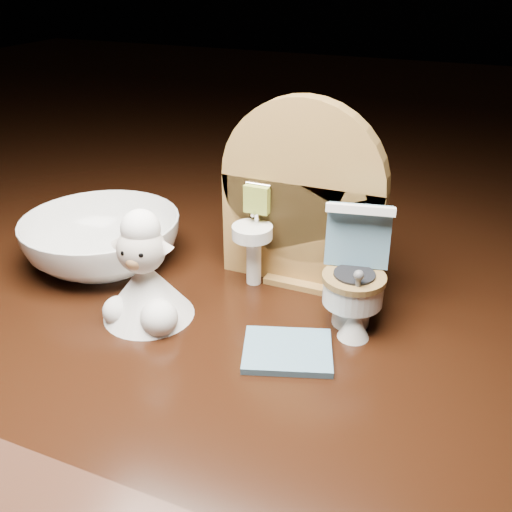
{
  "coord_description": "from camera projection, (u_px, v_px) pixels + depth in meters",
  "views": [
    {
      "loc": [
        0.13,
        -0.33,
        0.24
      ],
      "look_at": [
        -0.02,
        0.01,
        0.05
      ],
      "focal_mm": 40.0,
      "sensor_mm": 36.0,
      "label": 1
    }
  ],
  "objects": [
    {
      "name": "plush_lamb",
      "position": [
        145.0,
        281.0,
        0.41
      ],
      "size": [
        0.07,
        0.07,
        0.09
      ],
      "rotation": [
        0.0,
        0.0,
        0.17
      ],
      "color": "white",
      "rests_on": "ground"
    },
    {
      "name": "backdrop_panel",
      "position": [
        300.0,
        206.0,
        0.44
      ],
      "size": [
        0.13,
        0.05,
        0.15
      ],
      "color": "olive",
      "rests_on": "ground"
    },
    {
      "name": "bath_mat",
      "position": [
        288.0,
        351.0,
        0.38
      ],
      "size": [
        0.07,
        0.07,
        0.0
      ],
      "primitive_type": "cube",
      "rotation": [
        0.0,
        0.0,
        0.33
      ],
      "color": "slate",
      "rests_on": "ground"
    },
    {
      "name": "ceramic_bowl",
      "position": [
        102.0,
        241.0,
        0.49
      ],
      "size": [
        0.17,
        0.17,
        0.04
      ],
      "primitive_type": "imported",
      "rotation": [
        0.0,
        0.0,
        0.32
      ],
      "color": "white",
      "rests_on": "ground"
    },
    {
      "name": "toilet_brush",
      "position": [
        354.0,
        320.0,
        0.4
      ],
      "size": [
        0.02,
        0.02,
        0.05
      ],
      "color": "white",
      "rests_on": "ground"
    },
    {
      "name": "toy_toilet",
      "position": [
        354.0,
        279.0,
        0.41
      ],
      "size": [
        0.05,
        0.06,
        0.09
      ],
      "rotation": [
        0.0,
        0.0,
        0.2
      ],
      "color": "white",
      "rests_on": "ground"
    }
  ]
}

